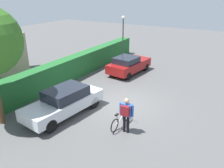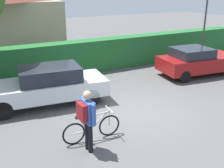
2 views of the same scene
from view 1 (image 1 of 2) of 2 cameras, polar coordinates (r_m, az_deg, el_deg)
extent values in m
plane|color=#515151|center=(13.46, 2.75, -4.90)|extent=(60.00, 60.00, 0.00)
cube|color=#20602B|center=(16.02, -13.99, 2.15)|extent=(20.80, 0.90, 1.62)
cube|color=silver|center=(12.33, -11.79, -4.82)|extent=(4.62, 2.20, 0.59)
cube|color=#1E232D|center=(12.20, -11.33, -2.18)|extent=(2.32, 1.73, 0.53)
cylinder|color=black|center=(13.87, -9.12, -2.81)|extent=(0.67, 0.26, 0.65)
cylinder|color=black|center=(12.92, -4.45, -4.54)|extent=(0.67, 0.26, 0.65)
cylinder|color=black|center=(12.23, -19.37, -7.48)|extent=(0.67, 0.26, 0.65)
cylinder|color=black|center=(11.14, -14.93, -10.01)|extent=(0.67, 0.26, 0.65)
cube|color=maroon|center=(18.24, 4.27, 4.59)|extent=(4.09, 2.18, 0.66)
cube|color=#1E232D|center=(17.73, 3.52, 5.95)|extent=(1.90, 1.71, 0.44)
cylinder|color=black|center=(19.81, 4.48, 5.02)|extent=(0.59, 0.25, 0.57)
cylinder|color=black|center=(19.06, 8.38, 4.15)|extent=(0.59, 0.25, 0.57)
cylinder|color=black|center=(17.74, -0.22, 3.00)|extent=(0.59, 0.25, 0.57)
cylinder|color=black|center=(16.90, 3.95, 1.95)|extent=(0.59, 0.25, 0.57)
torus|color=black|center=(11.62, 3.48, -7.75)|extent=(0.66, 0.07, 0.66)
torus|color=black|center=(10.82, 0.64, -10.21)|extent=(0.66, 0.07, 0.66)
cylinder|color=silver|center=(11.25, 2.67, -7.43)|extent=(0.70, 0.06, 0.54)
cylinder|color=silver|center=(10.92, 1.47, -8.54)|extent=(0.27, 0.04, 0.48)
cylinder|color=silver|center=(11.04, 2.32, -6.83)|extent=(0.86, 0.06, 0.06)
cylinder|color=silver|center=(10.97, 1.21, -9.75)|extent=(0.42, 0.05, 0.05)
cylinder|color=silver|center=(11.50, 3.51, -6.68)|extent=(0.04, 0.04, 0.50)
cube|color=black|center=(10.70, 1.16, -7.61)|extent=(0.22, 0.11, 0.06)
cylinder|color=silver|center=(11.37, 3.54, -5.45)|extent=(0.04, 0.50, 0.03)
cylinder|color=black|center=(10.80, 3.05, -9.70)|extent=(0.13, 0.13, 0.85)
cylinder|color=black|center=(10.74, 3.93, -9.92)|extent=(0.13, 0.13, 0.85)
cube|color=#3359B2|center=(10.40, 3.58, -6.40)|extent=(0.23, 0.51, 0.60)
sphere|color=tan|center=(10.19, 3.64, -4.17)|extent=(0.23, 0.23, 0.23)
cylinder|color=#3359B2|center=(10.50, 2.08, -5.98)|extent=(0.09, 0.09, 0.57)
cylinder|color=#3359B2|center=(10.29, 5.12, -6.67)|extent=(0.09, 0.09, 0.57)
cube|color=maroon|center=(10.26, 3.23, -6.64)|extent=(0.18, 0.41, 0.46)
cylinder|color=#38383D|center=(20.10, 2.69, 10.20)|extent=(0.10, 0.10, 3.89)
sphere|color=#F2EDCC|center=(19.77, 2.80, 16.07)|extent=(0.28, 0.28, 0.28)
camera|label=2|loc=(6.35, 44.23, -2.42)|focal=43.22mm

